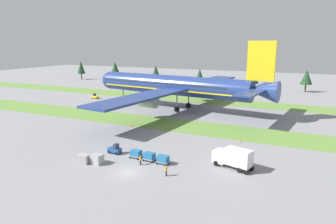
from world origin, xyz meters
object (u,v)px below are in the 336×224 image
(airliner, at_px, (177,86))
(taxiway_marker_3, at_px, (131,126))
(cargo_dolly_third, at_px, (163,159))
(taxiway_marker_2, at_px, (240,141))
(cargo_dolly_second, at_px, (149,156))
(pushback_tractor, at_px, (95,96))
(ground_crew_loader, at_px, (166,170))
(uld_container_1, at_px, (97,159))
(ground_crew_marshaller, at_px, (140,160))
(cargo_dolly_lead, at_px, (136,153))
(taxiway_marker_0, at_px, (152,128))
(baggage_tug, at_px, (115,149))
(catering_truck, at_px, (233,157))
(taxiway_marker_1, at_px, (171,127))
(uld_container_0, at_px, (84,159))

(airliner, bearing_deg, taxiway_marker_3, -177.55)
(cargo_dolly_third, relative_size, taxiway_marker_2, 4.47)
(taxiway_marker_3, bearing_deg, cargo_dolly_second, -50.26)
(pushback_tractor, distance_m, ground_crew_loader, 76.43)
(uld_container_1, distance_m, taxiway_marker_3, 24.82)
(cargo_dolly_third, xyz_separation_m, ground_crew_marshaller, (-3.42, -2.06, 0.03))
(cargo_dolly_second, xyz_separation_m, ground_crew_loader, (5.56, -4.52, 0.03))
(cargo_dolly_lead, height_order, taxiway_marker_0, cargo_dolly_lead)
(ground_crew_loader, bearing_deg, taxiway_marker_2, 152.87)
(baggage_tug, relative_size, catering_truck, 0.37)
(cargo_dolly_third, distance_m, taxiway_marker_1, 23.41)
(baggage_tug, distance_m, taxiway_marker_1, 21.13)
(cargo_dolly_lead, bearing_deg, taxiway_marker_3, 38.70)
(airliner, xyz_separation_m, ground_crew_marshaller, (12.84, -45.59, -6.80))
(airliner, bearing_deg, ground_crew_marshaller, -157.07)
(ground_crew_marshaller, xyz_separation_m, taxiway_marker_1, (-5.06, 23.88, -0.67))
(ground_crew_loader, height_order, uld_container_0, ground_crew_loader)
(airliner, bearing_deg, taxiway_marker_2, -127.04)
(taxiway_marker_2, xyz_separation_m, taxiway_marker_3, (-27.99, 0.49, 0.03))
(cargo_dolly_third, distance_m, taxiway_marker_0, 23.04)
(uld_container_1, bearing_deg, taxiway_marker_2, 48.68)
(uld_container_0, height_order, taxiway_marker_3, uld_container_0)
(taxiway_marker_1, relative_size, taxiway_marker_3, 0.95)
(airliner, relative_size, uld_container_0, 38.77)
(taxiway_marker_1, bearing_deg, uld_container_0, -99.35)
(ground_crew_marshaller, bearing_deg, cargo_dolly_second, -69.72)
(cargo_dolly_lead, distance_m, catering_truck, 17.66)
(uld_container_1, bearing_deg, cargo_dolly_third, 24.43)
(cargo_dolly_third, distance_m, catering_truck, 12.14)
(ground_crew_marshaller, relative_size, uld_container_1, 0.87)
(cargo_dolly_third, bearing_deg, pushback_tractor, 52.05)
(airliner, relative_size, taxiway_marker_2, 150.23)
(taxiway_marker_2, height_order, taxiway_marker_3, taxiway_marker_3)
(pushback_tractor, bearing_deg, ground_crew_loader, 53.86)
(baggage_tug, xyz_separation_m, uld_container_0, (-2.19, -6.40, -0.03))
(pushback_tractor, height_order, taxiway_marker_0, pushback_tractor)
(cargo_dolly_second, bearing_deg, ground_crew_loader, -124.79)
(taxiway_marker_2, distance_m, taxiway_marker_3, 27.99)
(airliner, height_order, taxiway_marker_1, airliner)
(pushback_tractor, bearing_deg, cargo_dolly_third, 54.90)
(cargo_dolly_third, xyz_separation_m, taxiway_marker_0, (-12.49, 19.35, -0.68))
(airliner, xyz_separation_m, taxiway_marker_2, (25.93, -25.25, -7.49))
(uld_container_1, bearing_deg, taxiway_marker_1, 85.33)
(airliner, xyz_separation_m, baggage_tug, (5.47, -42.70, -6.93))
(baggage_tug, height_order, catering_truck, catering_truck)
(taxiway_marker_0, bearing_deg, uld_container_1, -85.66)
(ground_crew_marshaller, relative_size, taxiway_marker_2, 3.37)
(cargo_dolly_second, xyz_separation_m, taxiway_marker_3, (-15.42, 18.55, -0.63))
(catering_truck, xyz_separation_m, taxiway_marker_0, (-24.08, 15.92, -1.72))
(airliner, height_order, uld_container_0, airliner)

